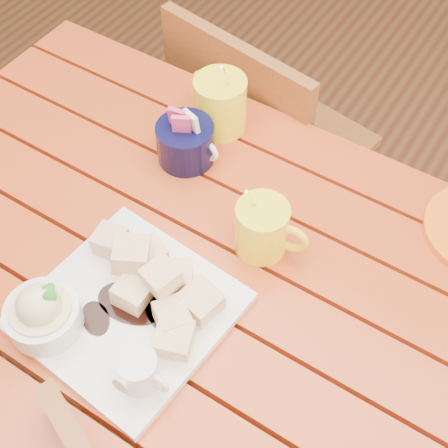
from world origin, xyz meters
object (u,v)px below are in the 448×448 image
Objects in this scene: table at (185,292)px; dessert_plate at (111,308)px; coffee_mug_left at (219,102)px; coffee_mug_right at (263,228)px; chair_far at (260,145)px.

dessert_plate reaches higher than table.
coffee_mug_left is 0.30m from coffee_mug_right.
chair_far is (-0.25, 0.44, -0.33)m from coffee_mug_right.
chair_far is (-0.12, 0.68, -0.31)m from dessert_plate.
coffee_mug_right is at bearing -20.26° from coffee_mug_left.
table is at bearing 114.90° from chair_far.
table is 1.43× the size of chair_far.
coffee_mug_left is 0.41m from chair_far.
coffee_mug_right is 0.61m from chair_far.
dessert_plate is 0.27m from coffee_mug_right.
dessert_plate is 0.46m from coffee_mug_left.
coffee_mug_right is at bearing 128.63° from chair_far.
dessert_plate is 0.37× the size of chair_far.
table is 0.36m from coffee_mug_left.
table is 0.21m from coffee_mug_right.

